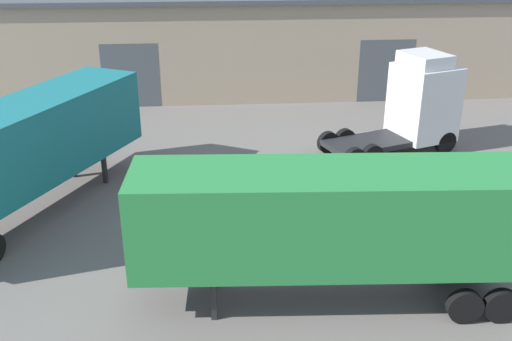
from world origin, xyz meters
TOP-DOWN VIEW (x-y plane):
  - ground_plane at (0.00, 0.00)m, footprint 60.00×60.00m
  - warehouse_building at (0.00, 17.40)m, footprint 33.49×7.31m
  - tractor_unit_white at (6.58, 6.59)m, footprint 6.55×4.43m
  - container_trailer_blue at (-9.36, 1.27)m, footprint 6.96×10.50m
  - container_trailer_red at (0.42, -4.96)m, footprint 10.92×3.03m

SIDE VIEW (x-z plane):
  - ground_plane at x=0.00m, z-range 0.00..0.00m
  - tractor_unit_white at x=6.58m, z-range -0.12..4.37m
  - container_trailer_red at x=0.42m, z-range 0.56..4.61m
  - container_trailer_blue at x=-9.36m, z-range 0.55..4.74m
  - warehouse_building at x=0.00m, z-range 0.01..5.85m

